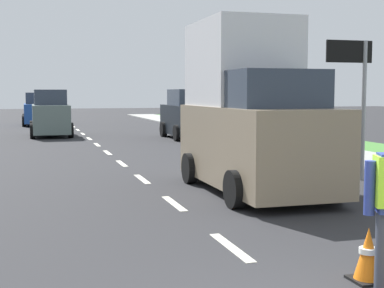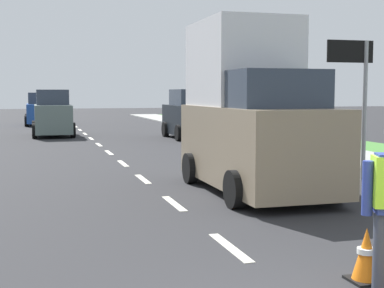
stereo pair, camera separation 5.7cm
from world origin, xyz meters
TOP-DOWN VIEW (x-y plane):
  - ground_plane at (0.00, 21.00)m, footprint 96.00×96.00m
  - sidewalk_right at (7.20, 10.00)m, footprint 2.40×72.00m
  - lane_center_line at (0.00, 25.20)m, footprint 0.14×46.40m
  - lane_direction_sign at (4.64, 7.19)m, footprint 1.16×0.11m
  - traffic_cone_near at (0.96, 1.06)m, footprint 0.36×0.36m
  - delivery_truck at (1.89, 6.65)m, footprint 2.16×4.60m
  - car_oncoming_second at (-1.56, 22.74)m, footprint 1.88×3.82m
  - car_parked_far at (4.24, 19.68)m, footprint 1.87×3.96m
  - car_oncoming_third at (-1.91, 32.11)m, footprint 2.05×4.31m

SIDE VIEW (x-z plane):
  - ground_plane at x=0.00m, z-range 0.00..0.00m
  - sidewalk_right at x=7.20m, z-range -0.07..0.07m
  - lane_center_line at x=0.00m, z-range 0.00..0.01m
  - traffic_cone_near at x=0.96m, z-range 0.00..0.58m
  - car_oncoming_third at x=-1.91m, z-range -0.07..1.96m
  - car_oncoming_second at x=-1.56m, z-range -0.08..2.08m
  - car_parked_far at x=4.24m, z-range -0.08..2.09m
  - delivery_truck at x=1.89m, z-range -0.16..3.38m
  - lane_direction_sign at x=4.64m, z-range 0.81..4.01m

